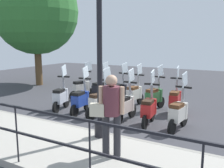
# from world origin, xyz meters

# --- Properties ---
(ground_plane) EXTENTS (28.00, 28.00, 0.00)m
(ground_plane) POSITION_xyz_m (0.00, 0.00, 0.00)
(ground_plane) COLOR #38383D
(promenade_walkway) EXTENTS (2.20, 20.00, 0.15)m
(promenade_walkway) POSITION_xyz_m (-3.15, 0.00, 0.07)
(promenade_walkway) COLOR #A39E93
(promenade_walkway) RESTS_ON ground_plane
(fence_railing) EXTENTS (0.04, 16.03, 1.07)m
(fence_railing) POSITION_xyz_m (-4.20, 0.00, 0.91)
(fence_railing) COLOR black
(fence_railing) RESTS_ON promenade_walkway
(lamp_post_near) EXTENTS (0.26, 0.90, 3.96)m
(lamp_post_near) POSITION_xyz_m (-2.40, -0.65, 1.89)
(lamp_post_near) COLOR black
(lamp_post_near) RESTS_ON promenade_walkway
(pedestrian_with_bag) EXTENTS (0.45, 0.62, 1.59)m
(pedestrian_with_bag) POSITION_xyz_m (-3.14, -1.35, 1.08)
(pedestrian_with_bag) COLOR #28282D
(pedestrian_with_bag) RESTS_ON promenade_walkway
(tree_large) EXTENTS (4.38, 4.38, 6.02)m
(tree_large) POSITION_xyz_m (2.54, 6.33, 3.82)
(tree_large) COLOR brown
(tree_large) RESTS_ON ground_plane
(scooter_near_0) EXTENTS (1.23, 0.44, 1.54)m
(scooter_near_0) POSITION_xyz_m (-0.69, -2.02, 0.48)
(scooter_near_0) COLOR black
(scooter_near_0) RESTS_ON ground_plane
(scooter_near_1) EXTENTS (1.23, 0.44, 1.54)m
(scooter_near_1) POSITION_xyz_m (-0.69, -1.19, 0.48)
(scooter_near_1) COLOR black
(scooter_near_1) RESTS_ON ground_plane
(scooter_near_2) EXTENTS (1.23, 0.44, 1.54)m
(scooter_near_2) POSITION_xyz_m (-0.68, -0.46, 0.48)
(scooter_near_2) COLOR black
(scooter_near_2) RESTS_ON ground_plane
(scooter_near_3) EXTENTS (1.22, 0.49, 1.54)m
(scooter_near_3) POSITION_xyz_m (-0.72, 0.41, 0.48)
(scooter_near_3) COLOR black
(scooter_near_3) RESTS_ON ground_plane
(scooter_near_4) EXTENTS (1.23, 0.44, 1.54)m
(scooter_near_4) POSITION_xyz_m (-0.75, 1.12, 0.48)
(scooter_near_4) COLOR black
(scooter_near_4) RESTS_ON ground_plane
(scooter_near_5) EXTENTS (1.20, 0.54, 1.54)m
(scooter_near_5) POSITION_xyz_m (-0.74, 1.96, 0.48)
(scooter_near_5) COLOR black
(scooter_near_5) RESTS_ON ground_plane
(scooter_far_0) EXTENTS (1.23, 0.44, 1.54)m
(scooter_far_0) POSITION_xyz_m (0.80, -1.52, 0.48)
(scooter_far_0) COLOR black
(scooter_far_0) RESTS_ON ground_plane
(scooter_far_1) EXTENTS (1.22, 0.50, 1.54)m
(scooter_far_1) POSITION_xyz_m (0.83, -0.80, 0.48)
(scooter_far_1) COLOR black
(scooter_far_1) RESTS_ON ground_plane
(scooter_far_2) EXTENTS (1.23, 0.44, 1.54)m
(scooter_far_2) POSITION_xyz_m (0.96, -0.01, 0.48)
(scooter_far_2) COLOR black
(scooter_far_2) RESTS_ON ground_plane
(scooter_far_3) EXTENTS (1.22, 0.50, 1.54)m
(scooter_far_3) POSITION_xyz_m (1.07, 0.69, 0.48)
(scooter_far_3) COLOR black
(scooter_far_3) RESTS_ON ground_plane
(scooter_far_4) EXTENTS (1.23, 0.45, 1.54)m
(scooter_far_4) POSITION_xyz_m (1.05, 1.50, 0.48)
(scooter_far_4) COLOR black
(scooter_far_4) RESTS_ON ground_plane
(scooter_far_5) EXTENTS (1.20, 0.55, 1.54)m
(scooter_far_5) POSITION_xyz_m (0.93, 2.30, 0.48)
(scooter_far_5) COLOR black
(scooter_far_5) RESTS_ON ground_plane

